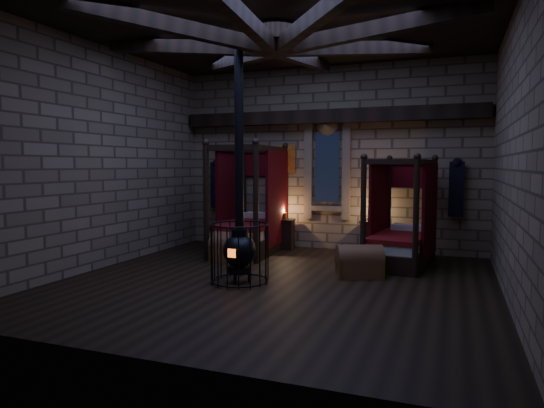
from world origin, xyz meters
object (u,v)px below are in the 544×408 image
(bed_right, at_px, (401,239))
(trunk_left, at_px, (233,249))
(trunk_right, at_px, (359,262))
(stove, at_px, (240,246))
(bed_left, at_px, (251,226))

(bed_right, relative_size, trunk_left, 2.39)
(bed_right, xyz_separation_m, trunk_right, (-0.57, -1.34, -0.25))
(trunk_right, xyz_separation_m, stove, (-1.78, -1.13, 0.35))
(stove, bearing_deg, trunk_right, 36.41)
(bed_left, height_order, stove, stove)
(bed_left, xyz_separation_m, bed_right, (3.31, -0.23, -0.07))
(bed_right, height_order, trunk_right, bed_right)
(bed_right, relative_size, trunk_right, 2.28)
(stove, bearing_deg, bed_left, 113.54)
(trunk_left, bearing_deg, bed_left, 98.58)
(bed_left, bearing_deg, bed_right, -7.14)
(bed_left, height_order, trunk_left, bed_left)
(trunk_left, xyz_separation_m, trunk_right, (2.60, -0.35, -0.02))
(bed_left, relative_size, trunk_left, 2.72)
(bed_left, height_order, bed_right, bed_left)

